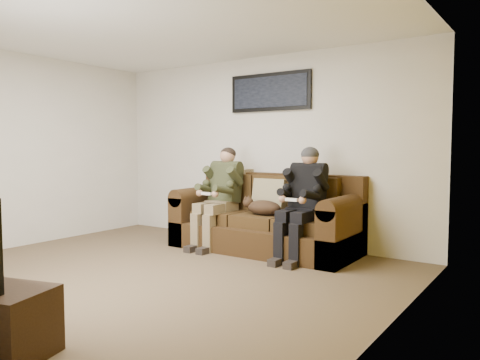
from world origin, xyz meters
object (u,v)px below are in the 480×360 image
Objects in this scene: person_right at (303,195)px; framed_poster at (270,92)px; sofa at (267,221)px; cat at (263,207)px; person_left at (220,190)px.

person_right is 1.67m from framed_poster.
framed_poster is at bearing 117.76° from sofa.
sofa reaches higher than cat.
person_right reaches higher than person_left.
person_right is 0.60m from cat.
person_left is 0.99× the size of person_right.
person_left reaches higher than sofa.
person_right is at bearing 0.02° from person_left.
person_left is 0.69m from cat.
person_left is at bearing -125.94° from framed_poster.
sofa is 0.76m from person_left.
framed_poster is at bearing 144.70° from person_right.
cat is at bearing 0.26° from person_left.
framed_poster reaches higher than person_right.
sofa is 1.78m from framed_poster.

